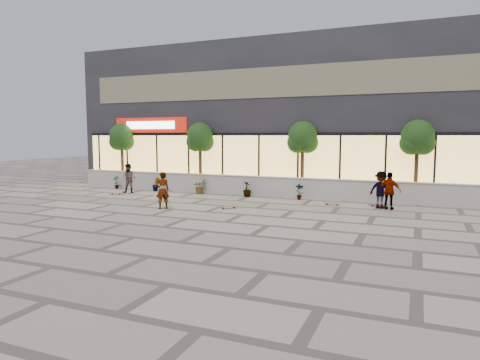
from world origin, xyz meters
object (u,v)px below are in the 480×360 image
at_px(skater_center, 163,190).
at_px(skater_left, 129,179).
at_px(tree_east, 417,139).
at_px(skateboard_center, 228,207).
at_px(skateboard_left, 116,193).
at_px(skateboard_right_far, 378,205).
at_px(skateboard_right_near, 332,204).
at_px(tree_west, 122,139).
at_px(tree_mideast, 303,139).
at_px(skater_right_near, 390,191).
at_px(skater_right_far, 381,190).
at_px(tree_midwest, 200,139).

bearing_deg(skater_center, skater_left, -83.43).
distance_m(tree_east, skateboard_center, 9.45).
bearing_deg(skateboard_left, skateboard_right_far, -10.64).
distance_m(skateboard_right_near, skateboard_right_far, 2.01).
height_order(tree_west, skater_left, tree_west).
relative_size(tree_mideast, skateboard_left, 5.38).
height_order(tree_mideast, skateboard_right_far, tree_mideast).
distance_m(skater_right_near, skateboard_left, 13.97).
height_order(skater_right_near, skater_right_far, skater_right_far).
bearing_deg(skateboard_left, skater_center, -46.74).
bearing_deg(skateboard_right_near, skateboard_left, -173.47).
relative_size(skater_right_near, skateboard_right_far, 1.96).
xyz_separation_m(skateboard_left, skateboard_right_far, (13.44, 1.27, 0.01)).
xyz_separation_m(tree_midwest, skater_right_near, (10.50, -2.57, -2.18)).
bearing_deg(skateboard_right_far, skater_center, -146.39).
xyz_separation_m(tree_east, skateboard_right_far, (-1.50, -1.98, -2.90)).
bearing_deg(skater_left, skateboard_left, -130.01).
bearing_deg(skater_right_far, tree_west, 13.59).
distance_m(skater_center, skateboard_right_near, 7.67).
distance_m(skater_left, skateboard_left, 1.09).
bearing_deg(tree_east, skater_right_near, -111.24).
relative_size(tree_mideast, skateboard_center, 5.25).
distance_m(tree_mideast, skateboard_left, 10.40).
relative_size(skateboard_right_near, skateboard_right_far, 0.89).
distance_m(tree_west, tree_east, 17.00).
bearing_deg(skater_right_near, skateboard_right_near, 6.50).
height_order(tree_west, skater_right_near, tree_west).
height_order(skater_center, skateboard_right_far, skater_center).
bearing_deg(tree_mideast, skateboard_right_near, -48.88).
bearing_deg(skateboard_left, skater_right_far, -12.30).
bearing_deg(skateboard_center, skateboard_right_far, -13.55).
xyz_separation_m(skater_right_far, skateboard_center, (-6.11, -2.62, -0.73)).
xyz_separation_m(tree_east, skater_right_far, (-1.38, -2.36, -2.17)).
distance_m(skater_center, skater_left, 5.76).
distance_m(tree_east, skater_right_far, 3.49).
bearing_deg(tree_east, tree_midwest, 180.00).
height_order(skater_left, skater_right_far, same).
bearing_deg(skateboard_right_far, tree_mideast, 161.62).
bearing_deg(skater_left, tree_west, 118.35).
xyz_separation_m(tree_midwest, skateboard_center, (4.02, -4.98, -2.90)).
xyz_separation_m(skateboard_center, skateboard_right_far, (5.98, 3.00, 0.00)).
bearing_deg(tree_mideast, skateboard_center, -111.73).
xyz_separation_m(skater_left, skater_right_near, (13.60, -0.06, -0.00)).
bearing_deg(skateboard_right_near, tree_mideast, 132.99).
bearing_deg(skateboard_right_near, tree_west, 172.17).
height_order(tree_west, skateboard_center, tree_west).
height_order(tree_west, skateboard_right_near, tree_west).
relative_size(tree_west, skater_right_near, 2.42).
xyz_separation_m(tree_west, skater_center, (6.90, -6.12, -2.18)).
distance_m(tree_west, skateboard_right_far, 15.89).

